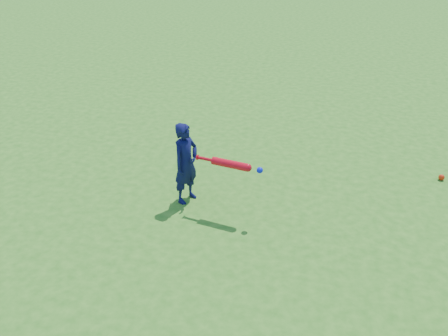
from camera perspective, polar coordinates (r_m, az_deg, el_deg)
name	(u,v)px	position (r m, az deg, el deg)	size (l,w,h in m)	color
ground	(221,191)	(6.41, -0.30, -2.60)	(80.00, 80.00, 0.00)	#2E751C
child	(186,163)	(5.99, -4.38, 0.55)	(0.37, 0.24, 1.02)	#0D1040
ground_ball_red	(441,177)	(7.23, 23.60, -0.98)	(0.08, 0.08, 0.08)	red
bat_swing	(233,165)	(5.63, 1.03, 0.38)	(0.81, 0.21, 0.09)	red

